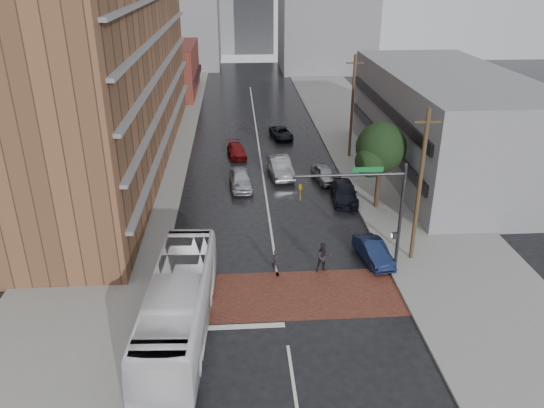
{
  "coord_description": "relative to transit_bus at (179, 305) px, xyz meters",
  "views": [
    {
      "loc": [
        -2.26,
        -25.23,
        17.55
      ],
      "look_at": [
        -0.14,
        5.63,
        3.5
      ],
      "focal_mm": 35.0,
      "sensor_mm": 36.0,
      "label": 1
    }
  ],
  "objects": [
    {
      "name": "pedestrian_b",
      "position": [
        8.36,
        5.49,
        -0.73
      ],
      "size": [
        1.03,
        0.86,
        1.91
      ],
      "primitive_type": "imported",
      "rotation": [
        0.0,
        0.0,
        0.16
      ],
      "color": "black",
      "rests_on": "ground"
    },
    {
      "name": "pedestrian_a",
      "position": [
        5.41,
        5.49,
        -0.92
      ],
      "size": [
        0.62,
        0.47,
        1.55
      ],
      "primitive_type": "imported",
      "rotation": [
        0.0,
        0.0,
        -0.18
      ],
      "color": "black",
      "rests_on": "ground"
    },
    {
      "name": "car_parked_far",
      "position": [
        10.81,
        20.4,
        -1.02
      ],
      "size": [
        2.28,
        4.16,
        1.34
      ],
      "primitive_type": "imported",
      "rotation": [
        0.0,
        0.0,
        0.18
      ],
      "color": "#9C9FA4",
      "rests_on": "ground"
    },
    {
      "name": "building_east",
      "position": [
        21.97,
        22.49,
        2.81
      ],
      "size": [
        11.0,
        26.0,
        9.0
      ],
      "primitive_type": "cube",
      "color": "slate",
      "rests_on": "ground"
    },
    {
      "name": "transit_bus",
      "position": [
        0.0,
        0.0,
        0.0
      ],
      "size": [
        3.48,
        12.25,
        3.38
      ],
      "primitive_type": "imported",
      "rotation": [
        0.0,
        0.0,
        -0.05
      ],
      "color": "white",
      "rests_on": "ground"
    },
    {
      "name": "car_travel_b",
      "position": [
        7.01,
        21.94,
        -0.84
      ],
      "size": [
        2.37,
        5.31,
        1.69
      ],
      "primitive_type": "imported",
      "rotation": [
        0.0,
        0.0,
        0.11
      ],
      "color": "#94989B",
      "rests_on": "ground"
    },
    {
      "name": "sidewalk_west",
      "position": [
        -6.03,
        27.49,
        -1.61
      ],
      "size": [
        9.0,
        90.0,
        0.15
      ],
      "primitive_type": "cube",
      "color": "gray",
      "rests_on": "ground"
    },
    {
      "name": "car_parked_mid",
      "position": [
        11.75,
        16.14,
        -1.0
      ],
      "size": [
        2.33,
        4.92,
        1.39
      ],
      "primitive_type": "imported",
      "rotation": [
        0.0,
        0.0,
        -0.08
      ],
      "color": "black",
      "rests_on": "ground"
    },
    {
      "name": "car_travel_c",
      "position": [
        3.14,
        27.62,
        -1.1
      ],
      "size": [
        2.17,
        4.24,
        1.18
      ],
      "primitive_type": "imported",
      "rotation": [
        0.0,
        0.0,
        0.13
      ],
      "color": "maroon",
      "rests_on": "ground"
    },
    {
      "name": "utility_pole_near",
      "position": [
        14.27,
        6.49,
        3.45
      ],
      "size": [
        1.6,
        0.26,
        10.0
      ],
      "color": "#473321",
      "rests_on": "ground"
    },
    {
      "name": "street_tree",
      "position": [
        13.99,
        14.52,
        3.05
      ],
      "size": [
        4.2,
        4.1,
        6.9
      ],
      "color": "#332319",
      "rests_on": "ground"
    },
    {
      "name": "car_travel_a",
      "position": [
        3.41,
        19.36,
        -0.91
      ],
      "size": [
        2.16,
        4.71,
        1.57
      ],
      "primitive_type": "imported",
      "rotation": [
        0.0,
        0.0,
        0.07
      ],
      "color": "#B4B5BD",
      "rests_on": "ground"
    },
    {
      "name": "suv_travel",
      "position": [
        8.09,
        33.28,
        -1.09
      ],
      "size": [
        2.67,
        4.55,
        1.19
      ],
      "primitive_type": "imported",
      "rotation": [
        0.0,
        0.0,
        0.17
      ],
      "color": "black",
      "rests_on": "ground"
    },
    {
      "name": "crosswalk",
      "position": [
        5.47,
        2.99,
        -1.68
      ],
      "size": [
        14.0,
        5.0,
        0.02
      ],
      "primitive_type": "cube",
      "color": "brown",
      "rests_on": "ground"
    },
    {
      "name": "ground",
      "position": [
        5.47,
        2.49,
        -1.69
      ],
      "size": [
        160.0,
        160.0,
        0.0
      ],
      "primitive_type": "plane",
      "color": "black",
      "rests_on": "ground"
    },
    {
      "name": "car_parked_near",
      "position": [
        11.77,
        6.49,
        -1.02
      ],
      "size": [
        2.08,
        4.24,
        1.34
      ],
      "primitive_type": "imported",
      "rotation": [
        0.0,
        0.0,
        0.17
      ],
      "color": "#121C3F",
      "rests_on": "ground"
    },
    {
      "name": "utility_pole_far",
      "position": [
        14.27,
        26.49,
        3.45
      ],
      "size": [
        1.6,
        0.26,
        10.0
      ],
      "color": "#473321",
      "rests_on": "ground"
    },
    {
      "name": "sidewalk_east",
      "position": [
        16.97,
        27.49,
        -1.61
      ],
      "size": [
        9.0,
        90.0,
        0.15
      ],
      "primitive_type": "cube",
      "color": "gray",
      "rests_on": "ground"
    },
    {
      "name": "apartment_block",
      "position": [
        -8.53,
        26.49,
        12.31
      ],
      "size": [
        10.0,
        44.0,
        28.0
      ],
      "primitive_type": "cube",
      "color": "brown",
      "rests_on": "ground"
    },
    {
      "name": "storefront_west",
      "position": [
        -6.53,
        56.49,
        1.81
      ],
      "size": [
        8.0,
        16.0,
        7.0
      ],
      "primitive_type": "cube",
      "color": "maroon",
      "rests_on": "ground"
    },
    {
      "name": "signal_mast",
      "position": [
        11.32,
        4.99,
        3.04
      ],
      "size": [
        6.5,
        0.3,
        7.2
      ],
      "color": "#2D2D33",
      "rests_on": "ground"
    }
  ]
}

